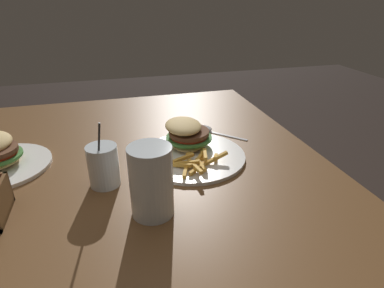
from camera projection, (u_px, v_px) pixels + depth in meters
dining_table at (114, 201)px, 0.97m from camera, size 1.20×1.23×0.76m
meal_plate_near at (189, 144)px, 0.96m from camera, size 0.31×0.31×0.10m
beer_glass at (151, 182)px, 0.68m from camera, size 0.09×0.09×0.16m
juice_glass at (104, 167)px, 0.80m from camera, size 0.08×0.08×0.18m
spoon at (205, 129)px, 1.12m from camera, size 0.16×0.16×0.02m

